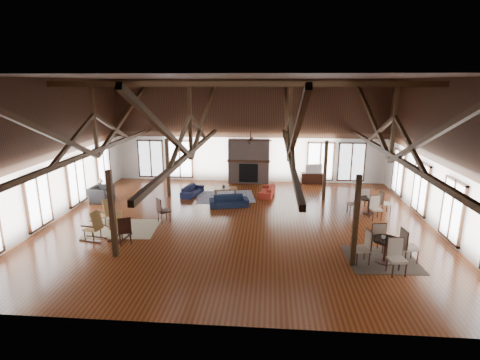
# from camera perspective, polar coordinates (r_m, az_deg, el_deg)

# --- Properties ---
(floor) EXTENTS (16.00, 16.00, 0.00)m
(floor) POSITION_cam_1_polar(r_m,az_deg,el_deg) (16.09, -0.07, -6.52)
(floor) COLOR #603514
(floor) RESTS_ON ground
(ceiling) EXTENTS (16.00, 14.00, 0.02)m
(ceiling) POSITION_cam_1_polar(r_m,az_deg,el_deg) (15.00, -0.07, 15.37)
(ceiling) COLOR black
(ceiling) RESTS_ON wall_back
(wall_back) EXTENTS (16.00, 0.02, 6.00)m
(wall_back) POSITION_cam_1_polar(r_m,az_deg,el_deg) (22.17, 1.43, 7.38)
(wall_back) COLOR silver
(wall_back) RESTS_ON floor
(wall_front) EXTENTS (16.00, 0.02, 6.00)m
(wall_front) POSITION_cam_1_polar(r_m,az_deg,el_deg) (8.53, -3.95, -4.68)
(wall_front) COLOR silver
(wall_front) RESTS_ON floor
(wall_left) EXTENTS (0.02, 14.00, 6.00)m
(wall_left) POSITION_cam_1_polar(r_m,az_deg,el_deg) (17.80, -26.76, 3.99)
(wall_left) COLOR silver
(wall_left) RESTS_ON floor
(wall_right) EXTENTS (0.02, 14.00, 6.00)m
(wall_right) POSITION_cam_1_polar(r_m,az_deg,el_deg) (16.65, 28.58, 3.14)
(wall_right) COLOR silver
(wall_right) RESTS_ON floor
(roof_truss) EXTENTS (15.60, 14.07, 3.14)m
(roof_truss) POSITION_cam_1_polar(r_m,az_deg,el_deg) (15.11, -0.07, 7.88)
(roof_truss) COLOR black
(roof_truss) RESTS_ON wall_back
(post_grid) EXTENTS (8.16, 7.16, 3.05)m
(post_grid) POSITION_cam_1_polar(r_m,az_deg,el_deg) (15.60, -0.07, -1.29)
(post_grid) COLOR black
(post_grid) RESTS_ON floor
(fireplace) EXTENTS (2.50, 0.69, 2.60)m
(fireplace) POSITION_cam_1_polar(r_m,az_deg,el_deg) (22.12, 1.35, 2.87)
(fireplace) COLOR #6F5C54
(fireplace) RESTS_ON floor
(ceiling_fan) EXTENTS (1.60, 1.60, 0.75)m
(ceiling_fan) POSITION_cam_1_polar(r_m,az_deg,el_deg) (14.12, 1.63, 6.18)
(ceiling_fan) COLOR black
(ceiling_fan) RESTS_ON roof_truss
(sofa_navy_front) EXTENTS (1.98, 1.15, 0.54)m
(sofa_navy_front) POSITION_cam_1_polar(r_m,az_deg,el_deg) (18.04, -1.69, -3.23)
(sofa_navy_front) COLOR #121C33
(sofa_navy_front) RESTS_ON floor
(sofa_navy_left) EXTENTS (1.79, 1.01, 0.49)m
(sofa_navy_left) POSITION_cam_1_polar(r_m,az_deg,el_deg) (20.02, -7.29, -1.59)
(sofa_navy_left) COLOR #131836
(sofa_navy_left) RESTS_ON floor
(sofa_orange) EXTENTS (1.81, 0.92, 0.50)m
(sofa_orange) POSITION_cam_1_polar(r_m,az_deg,el_deg) (19.86, 4.12, -1.63)
(sofa_orange) COLOR maroon
(sofa_orange) RESTS_ON floor
(coffee_table) EXTENTS (1.30, 0.83, 0.46)m
(coffee_table) POSITION_cam_1_polar(r_m,az_deg,el_deg) (19.54, -2.22, -1.41)
(coffee_table) COLOR brown
(coffee_table) RESTS_ON floor
(vase) EXTENTS (0.21, 0.21, 0.18)m
(vase) POSITION_cam_1_polar(r_m,az_deg,el_deg) (19.56, -2.51, -0.95)
(vase) COLOR #B2B2B2
(vase) RESTS_ON coffee_table
(armchair) EXTENTS (1.20, 1.07, 0.74)m
(armchair) POSITION_cam_1_polar(r_m,az_deg,el_deg) (20.07, -20.42, -2.02)
(armchair) COLOR #28282A
(armchair) RESTS_ON floor
(side_table_lamp) EXTENTS (0.42, 0.42, 1.07)m
(side_table_lamp) POSITION_cam_1_polar(r_m,az_deg,el_deg) (20.67, -20.37, -1.44)
(side_table_lamp) COLOR black
(side_table_lamp) RESTS_ON floor
(rocking_chair_a) EXTENTS (1.00, 0.91, 1.15)m
(rocking_chair_a) POSITION_cam_1_polar(r_m,az_deg,el_deg) (16.64, -19.43, -4.68)
(rocking_chair_a) COLOR #956438
(rocking_chair_a) RESTS_ON floor
(rocking_chair_b) EXTENTS (0.67, 1.00, 1.19)m
(rocking_chair_b) POSITION_cam_1_polar(r_m,az_deg,el_deg) (15.01, -18.15, -6.61)
(rocking_chair_b) COLOR #956438
(rocking_chair_b) RESTS_ON floor
(rocking_chair_c) EXTENTS (0.99, 0.66, 1.18)m
(rocking_chair_c) POSITION_cam_1_polar(r_m,az_deg,el_deg) (15.22, -21.30, -6.61)
(rocking_chair_c) COLOR #956438
(rocking_chair_c) RESTS_ON floor
(side_chair_a) EXTENTS (0.65, 0.65, 1.10)m
(side_chair_a) POSITION_cam_1_polar(r_m,az_deg,el_deg) (16.23, -11.90, -4.26)
(side_chair_a) COLOR black
(side_chair_a) RESTS_ON floor
(side_chair_b) EXTENTS (0.61, 0.61, 1.09)m
(side_chair_b) POSITION_cam_1_polar(r_m,az_deg,el_deg) (14.43, -17.17, -7.07)
(side_chair_b) COLOR black
(side_chair_b) RESTS_ON floor
(cafe_table_near) EXTENTS (2.20, 2.20, 1.13)m
(cafe_table_near) POSITION_cam_1_polar(r_m,az_deg,el_deg) (13.44, 21.31, -9.41)
(cafe_table_near) COLOR black
(cafe_table_near) RESTS_ON floor
(cafe_table_far) EXTENTS (2.01, 2.01, 1.03)m
(cafe_table_far) POSITION_cam_1_polar(r_m,az_deg,el_deg) (17.99, 19.10, -3.30)
(cafe_table_far) COLOR black
(cafe_table_far) RESTS_ON floor
(cup_near) EXTENTS (0.17, 0.17, 0.11)m
(cup_near) POSITION_cam_1_polar(r_m,az_deg,el_deg) (13.35, 21.03, -8.13)
(cup_near) COLOR #B2B2B2
(cup_near) RESTS_ON cafe_table_near
(cup_far) EXTENTS (0.18, 0.18, 0.11)m
(cup_far) POSITION_cam_1_polar(r_m,az_deg,el_deg) (17.90, 19.01, -2.43)
(cup_far) COLOR #B2B2B2
(cup_far) RESTS_ON cafe_table_far
(tv_console) EXTENTS (1.25, 0.47, 0.63)m
(tv_console) POSITION_cam_1_polar(r_m,az_deg,el_deg) (22.53, 10.93, 0.27)
(tv_console) COLOR black
(tv_console) RESTS_ON floor
(television) EXTENTS (0.97, 0.25, 0.55)m
(television) POSITION_cam_1_polar(r_m,az_deg,el_deg) (22.40, 11.11, 1.73)
(television) COLOR #B2B2B2
(television) RESTS_ON tv_console
(rug_tan) EXTENTS (2.88, 2.34, 0.01)m
(rug_tan) POSITION_cam_1_polar(r_m,az_deg,el_deg) (16.20, -17.38, -7.06)
(rug_tan) COLOR tan
(rug_tan) RESTS_ON floor
(rug_navy) EXTENTS (3.29, 2.68, 0.01)m
(rug_navy) POSITION_cam_1_polar(r_m,az_deg,el_deg) (19.63, -2.26, -2.56)
(rug_navy) COLOR #1C244F
(rug_navy) RESTS_ON floor
(rug_dark) EXTENTS (2.39, 2.19, 0.01)m
(rug_dark) POSITION_cam_1_polar(r_m,az_deg,el_deg) (13.81, 20.78, -11.24)
(rug_dark) COLOR black
(rug_dark) RESTS_ON floor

